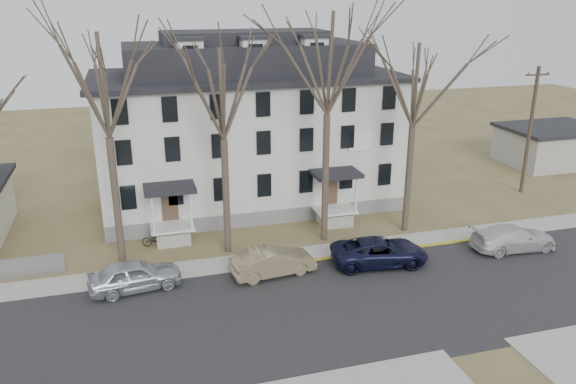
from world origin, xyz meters
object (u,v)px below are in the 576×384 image
object	(u,v)px
bicycle_left	(156,240)
car_white	(513,238)
tree_mid_left	(222,88)
tree_far_left	(103,78)
tree_center	(328,56)
utility_pole_far	(530,129)
car_navy	(379,252)
tree_mid_right	(416,79)
car_tan	(273,262)
car_silver	(135,276)
boarding_house	(247,129)

from	to	relation	value
bicycle_left	car_white	bearing A→B (deg)	-88.54
tree_mid_left	bicycle_left	size ratio (longest dim) A/B	7.34
tree_far_left	bicycle_left	bearing A→B (deg)	40.63
tree_center	utility_pole_far	size ratio (longest dim) A/B	1.55
car_navy	car_white	xyz separation A→B (m)	(8.41, -0.41, -0.01)
tree_mid_right	bicycle_left	world-z (taller)	tree_mid_right
car_navy	car_tan	bearing A→B (deg)	93.46
tree_mid_left	bicycle_left	world-z (taller)	tree_mid_left
car_silver	car_tan	distance (m)	7.17
car_silver	bicycle_left	distance (m)	5.16
boarding_house	tree_mid_left	size ratio (longest dim) A/B	1.63
tree_mid_left	car_silver	bearing A→B (deg)	-148.65
tree_center	tree_mid_right	bearing A→B (deg)	0.00
boarding_house	tree_center	size ratio (longest dim) A/B	1.41
utility_pole_far	car_white	world-z (taller)	utility_pole_far
tree_mid_left	bicycle_left	bearing A→B (deg)	157.06
car_tan	car_white	xyz separation A→B (m)	(14.44, -0.83, -0.02)
tree_mid_left	car_white	xyz separation A→B (m)	(16.23, -4.48, -8.87)
car_silver	utility_pole_far	bearing A→B (deg)	-83.10
tree_far_left	tree_center	world-z (taller)	tree_center
tree_mid_left	car_tan	world-z (taller)	tree_mid_left
tree_mid_right	car_tan	bearing A→B (deg)	-159.39
boarding_house	tree_mid_left	bearing A→B (deg)	-110.20
car_white	car_navy	bearing A→B (deg)	90.33
bicycle_left	car_tan	bearing A→B (deg)	-114.19
tree_center	car_tan	bearing A→B (deg)	-139.04
car_white	tree_center	bearing A→B (deg)	69.51
tree_center	car_tan	distance (m)	11.74
utility_pole_far	car_white	size ratio (longest dim) A/B	1.88
tree_mid_right	utility_pole_far	size ratio (longest dim) A/B	1.34
boarding_house	tree_center	xyz separation A→B (m)	(3.00, -8.15, 5.71)
utility_pole_far	tree_center	bearing A→B (deg)	-166.50
tree_center	car_tan	world-z (taller)	tree_center
tree_center	utility_pole_far	distance (m)	19.03
tree_mid_left	tree_far_left	bearing A→B (deg)	180.00
car_navy	tree_mid_right	bearing A→B (deg)	-34.78
tree_mid_right	car_silver	size ratio (longest dim) A/B	2.76
boarding_house	car_navy	xyz separation A→B (m)	(4.82, -12.22, -4.63)
utility_pole_far	car_navy	xyz separation A→B (m)	(-15.68, -8.26, -4.16)
car_silver	car_navy	bearing A→B (deg)	-101.06
boarding_house	utility_pole_far	distance (m)	20.88
tree_far_left	bicycle_left	distance (m)	10.23
tree_center	car_navy	size ratio (longest dim) A/B	2.73
car_navy	bicycle_left	bearing A→B (deg)	71.43
boarding_house	tree_center	world-z (taller)	tree_center
boarding_house	tree_far_left	xyz separation A→B (m)	(-9.00, -8.15, 4.96)
tree_center	tree_mid_right	xyz separation A→B (m)	(5.50, 0.00, -1.48)
car_silver	tree_far_left	bearing A→B (deg)	3.44
tree_far_left	car_navy	bearing A→B (deg)	-16.38
tree_mid_right	car_silver	xyz separation A→B (m)	(-16.86, -3.27, -8.82)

